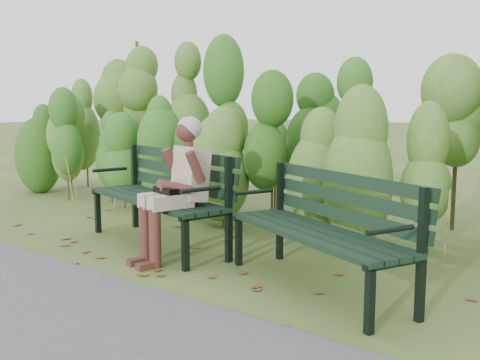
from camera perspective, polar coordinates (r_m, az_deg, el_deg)
The scene contains 6 objects.
ground at distance 5.44m, azimuth -2.32°, elevation -8.25°, with size 80.00×80.00×0.00m, color #3F5123.
hedge_band at distance 6.75m, azimuth 8.07°, elevation 5.64°, with size 11.04×1.67×2.42m.
leaf_litter at distance 5.36m, azimuth -5.50°, elevation -8.49°, with size 5.87×2.19×0.01m.
bench_left at distance 6.01m, azimuth -7.67°, elevation -0.95°, with size 2.12×1.13×1.01m.
bench_right at distance 4.61m, azimuth 8.79°, elevation -4.15°, with size 1.97×1.30×0.94m.
seated_woman at distance 5.36m, azimuth -6.31°, elevation 0.11°, with size 0.56×0.82×1.38m.
Camera 1 is at (3.43, -3.95, 1.50)m, focal length 42.00 mm.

